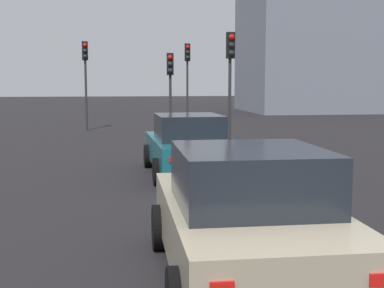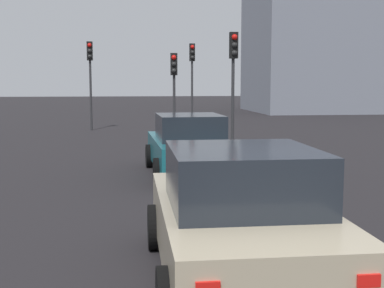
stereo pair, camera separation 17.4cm
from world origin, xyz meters
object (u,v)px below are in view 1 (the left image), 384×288
Objects in this scene: traffic_light_near_left at (85,67)px; traffic_light_near_right at (187,67)px; car_teal_lead at (188,146)px; traffic_light_far_left at (230,66)px; car_beige_second at (246,217)px; traffic_light_far_right at (170,77)px.

traffic_light_near_right reaches higher than traffic_light_near_left.
traffic_light_near_right is (1.20, -5.14, 0.03)m from traffic_light_near_left.
car_teal_lead is 5.73m from traffic_light_far_left.
traffic_light_near_right is at bearing -5.23° from car_beige_second.
traffic_light_far_right is at bearing -155.32° from traffic_light_far_left.
traffic_light_near_right reaches higher than traffic_light_far_right.
traffic_light_near_right is 1.23× the size of traffic_light_far_right.
traffic_light_far_left is (4.83, -2.16, 2.19)m from car_teal_lead.
traffic_light_near_left reaches higher than car_teal_lead.
traffic_light_far_right reaches higher than car_beige_second.
car_teal_lead is 8.54m from traffic_light_far_right.
traffic_light_far_left is at bearing -25.78° from car_teal_lead.
traffic_light_near_left is at bearing 9.17° from car_beige_second.
traffic_light_far_left reaches higher than traffic_light_far_right.
traffic_light_far_left reaches higher than car_beige_second.
car_beige_second is 12.40m from traffic_light_far_left.
traffic_light_near_left is at bearing -76.01° from traffic_light_near_right.
traffic_light_near_left is at bearing 12.72° from car_teal_lead.
traffic_light_far_left is (-9.09, -0.28, -0.17)m from traffic_light_near_right.
car_teal_lead is 7.14m from car_beige_second.
traffic_light_near_left is 5.74m from traffic_light_far_right.
traffic_light_far_right is (-5.58, 1.47, -0.55)m from traffic_light_near_right.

